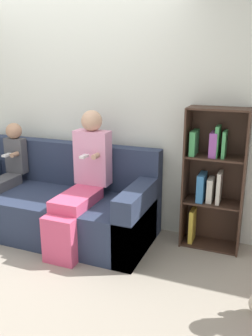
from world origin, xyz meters
TOP-DOWN VIEW (x-y plane):
  - ground_plane at (0.00, 0.00)m, footprint 14.00×14.00m
  - back_wall at (0.00, 1.05)m, footprint 10.00×0.06m
  - couch at (-0.07, 0.56)m, footprint 2.17×0.92m
  - adult_seated at (0.34, 0.47)m, footprint 0.37×0.87m
  - bookshelf at (1.54, 0.89)m, footprint 0.57×0.30m

SIDE VIEW (x-z plane):
  - ground_plane at x=0.00m, z-range 0.00..0.00m
  - couch at x=-0.07m, z-range -0.16..0.77m
  - adult_seated at x=0.34m, z-range 0.01..1.34m
  - bookshelf at x=1.54m, z-range 0.02..1.41m
  - back_wall at x=0.00m, z-range 0.00..2.55m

